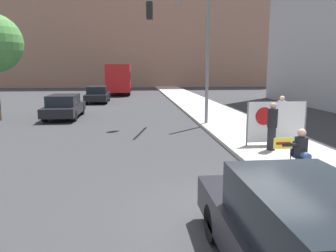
{
  "coord_description": "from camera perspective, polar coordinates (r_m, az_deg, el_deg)",
  "views": [
    {
      "loc": [
        -1.86,
        -5.78,
        2.9
      ],
      "look_at": [
        -0.72,
        5.4,
        0.94
      ],
      "focal_mm": 35.0,
      "sensor_mm": 36.0,
      "label": 1
    }
  ],
  "objects": [
    {
      "name": "car_on_road_midblock",
      "position": [
        29.29,
        -12.14,
        5.41
      ],
      "size": [
        1.85,
        4.62,
        1.43
      ],
      "color": "black",
      "rests_on": "ground_plane"
    },
    {
      "name": "building_backdrop_far",
      "position": [
        59.34,
        -6.28,
        19.21
      ],
      "size": [
        52.0,
        12.0,
        25.1
      ],
      "color": "#936B56",
      "rests_on": "ground_plane"
    },
    {
      "name": "parked_car_curbside",
      "position": [
        4.62,
        22.76,
        -18.56
      ],
      "size": [
        1.74,
        4.8,
        1.53
      ],
      "color": "black",
      "rests_on": "ground_plane"
    },
    {
      "name": "traffic_light_pole",
      "position": [
        16.92,
        3.32,
        14.97
      ],
      "size": [
        3.11,
        2.87,
        6.34
      ],
      "color": "slate",
      "rests_on": "sidewalk_curb"
    },
    {
      "name": "seated_protester",
      "position": [
        9.14,
        22.23,
        -4.02
      ],
      "size": [
        0.98,
        0.77,
        1.24
      ],
      "rotation": [
        0.0,
        0.0,
        -0.12
      ],
      "color": "#474C56",
      "rests_on": "sidewalk_curb"
    },
    {
      "name": "jogger_on_sidewalk",
      "position": [
        11.7,
        17.67,
        -0.03
      ],
      "size": [
        0.34,
        0.34,
        1.63
      ],
      "rotation": [
        0.0,
        0.0,
        2.67
      ],
      "color": "black",
      "rests_on": "sidewalk_curb"
    },
    {
      "name": "pedestrian_behind",
      "position": [
        14.43,
        19.12,
        1.77
      ],
      "size": [
        0.34,
        0.34,
        1.66
      ],
      "rotation": [
        0.0,
        0.0,
        5.63
      ],
      "color": "#756651",
      "rests_on": "sidewalk_curb"
    },
    {
      "name": "ground_plane",
      "position": [
        6.74,
        11.24,
        -15.83
      ],
      "size": [
        160.0,
        160.0,
        0.0
      ],
      "primitive_type": "plane",
      "color": "#303033"
    },
    {
      "name": "city_bus_on_road",
      "position": [
        39.92,
        -8.43,
        8.43
      ],
      "size": [
        2.57,
        10.79,
        3.39
      ],
      "color": "red",
      "rests_on": "ground_plane"
    },
    {
      "name": "sidewalk_curb",
      "position": [
        21.58,
        7.78,
        2.29
      ],
      "size": [
        3.5,
        90.0,
        0.15
      ],
      "primitive_type": "cube",
      "color": "#A8A399",
      "rests_on": "ground_plane"
    },
    {
      "name": "car_on_road_nearest",
      "position": [
        20.47,
        -17.63,
        3.28
      ],
      "size": [
        1.83,
        4.62,
        1.4
      ],
      "color": "black",
      "rests_on": "ground_plane"
    },
    {
      "name": "protest_banner",
      "position": [
        12.57,
        18.31,
        0.67
      ],
      "size": [
        2.26,
        0.06,
        1.59
      ],
      "color": "slate",
      "rests_on": "sidewalk_curb"
    }
  ]
}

